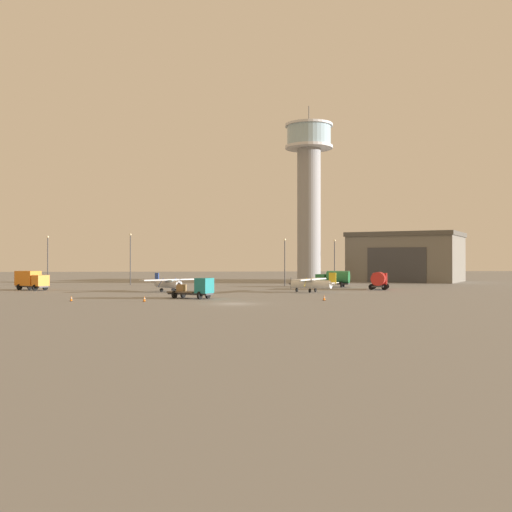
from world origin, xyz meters
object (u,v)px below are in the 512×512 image
at_px(truck_fuel_tanker_green, 334,278).
at_px(light_post_west, 48,256).
at_px(truck_box_orange, 31,280).
at_px(light_post_east, 130,255).
at_px(light_post_north, 285,258).
at_px(control_tower, 309,184).
at_px(light_post_centre, 335,258).
at_px(airplane_silver, 168,283).
at_px(traffic_cone_near_left, 324,298).
at_px(truck_flatbed_teal, 197,289).
at_px(traffic_cone_mid_apron, 71,299).
at_px(traffic_cone_near_right, 144,299).
at_px(truck_fuel_tanker_red, 379,280).
at_px(airplane_white, 312,283).

height_order(truck_fuel_tanker_green, light_post_west, light_post_west).
xyz_separation_m(truck_box_orange, light_post_east, (14.19, 18.52, 4.31)).
distance_m(truck_box_orange, light_post_north, 46.20).
relative_size(control_tower, light_post_centre, 4.20).
xyz_separation_m(airplane_silver, traffic_cone_near_left, (20.57, -22.82, -1.03)).
xyz_separation_m(control_tower, light_post_north, (-7.22, -14.14, -16.15)).
relative_size(truck_flatbed_teal, traffic_cone_mid_apron, 9.15).
xyz_separation_m(light_post_north, traffic_cone_near_left, (-0.72, -42.07, -5.10)).
distance_m(airplane_silver, truck_box_orange, 24.37).
relative_size(light_post_centre, traffic_cone_near_left, 13.24).
relative_size(traffic_cone_near_left, traffic_cone_mid_apron, 1.02).
bearing_deg(traffic_cone_near_right, truck_fuel_tanker_red, 36.29).
bearing_deg(truck_flatbed_teal, truck_box_orange, 169.71).
distance_m(truck_flatbed_teal, light_post_east, 46.00).
xyz_separation_m(light_post_east, traffic_cone_near_left, (29.59, -48.77, -5.71)).
relative_size(truck_fuel_tanker_red, light_post_east, 0.60).
xyz_separation_m(airplane_silver, traffic_cone_mid_apron, (-10.35, -21.52, -1.04)).
bearing_deg(truck_box_orange, traffic_cone_mid_apron, -28.46).
height_order(traffic_cone_near_left, traffic_cone_mid_apron, traffic_cone_near_left).
xyz_separation_m(control_tower, traffic_cone_near_right, (-29.93, -56.48, -21.25)).
bearing_deg(light_post_centre, truck_fuel_tanker_red, -79.78).
xyz_separation_m(truck_fuel_tanker_red, light_post_north, (-14.09, 15.32, 3.75)).
xyz_separation_m(airplane_silver, light_post_east, (-9.02, 25.95, 4.68)).
bearing_deg(traffic_cone_mid_apron, control_tower, 54.71).
relative_size(airplane_white, truck_box_orange, 1.51).
bearing_deg(light_post_centre, light_post_west, 179.91).
xyz_separation_m(light_post_west, traffic_cone_near_right, (23.07, -46.27, -5.38)).
bearing_deg(traffic_cone_near_right, light_post_north, 61.79).
bearing_deg(light_post_west, truck_flatbed_teal, -54.37).
bearing_deg(truck_flatbed_teal, light_post_north, 97.50).
relative_size(truck_flatbed_teal, light_post_centre, 0.68).
bearing_deg(light_post_north, light_post_east, 167.55).
height_order(airplane_white, light_post_west, light_post_west).
distance_m(truck_flatbed_teal, light_post_centre, 49.15).
relative_size(light_post_east, traffic_cone_near_left, 14.91).
height_order(light_post_east, traffic_cone_near_left, light_post_east).
xyz_separation_m(airplane_silver, light_post_north, (21.30, 19.25, 4.07)).
height_order(airplane_white, light_post_north, light_post_north).
distance_m(truck_fuel_tanker_red, traffic_cone_near_left, 30.61).
bearing_deg(truck_flatbed_teal, airplane_white, 70.05).
relative_size(airplane_silver, light_post_east, 0.86).
bearing_deg(traffic_cone_near_right, light_post_west, 116.50).
relative_size(airplane_silver, light_post_centre, 0.96).
bearing_deg(airplane_white, truck_flatbed_teal, 71.25).
xyz_separation_m(light_post_east, traffic_cone_mid_apron, (-1.33, -47.46, -5.72)).
height_order(light_post_east, light_post_north, light_post_east).
relative_size(control_tower, light_post_east, 3.73).
bearing_deg(airplane_silver, light_post_north, 95.69).
relative_size(control_tower, airplane_white, 4.04).
distance_m(truck_box_orange, light_post_east, 23.73).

